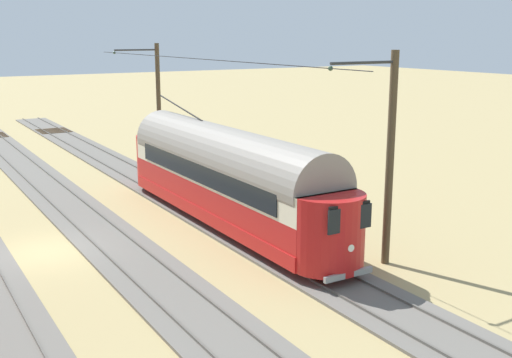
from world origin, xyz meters
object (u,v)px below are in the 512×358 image
Objects in this scene: vintage_streetcar at (226,174)px; catenary_pole_foreground at (158,102)px; catenary_pole_mid_near at (389,156)px; switch_stand at (151,156)px.

catenary_pole_foreground is at bearing -100.72° from vintage_streetcar.
vintage_streetcar is at bearing 79.28° from catenary_pole_foreground.
vintage_streetcar is at bearing -69.57° from catenary_pole_mid_near.
switch_stand is at bearing 43.93° from catenary_pole_foreground.
vintage_streetcar is 2.22× the size of catenary_pole_foreground.
vintage_streetcar is 14.33m from catenary_pole_foreground.
vintage_streetcar is at bearing 82.49° from switch_stand.
switch_stand is (0.92, -20.20, -3.27)m from catenary_pole_mid_near.
switch_stand is (-1.73, -13.09, -1.56)m from vintage_streetcar.
catenary_pole_mid_near is 20.48m from switch_stand.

